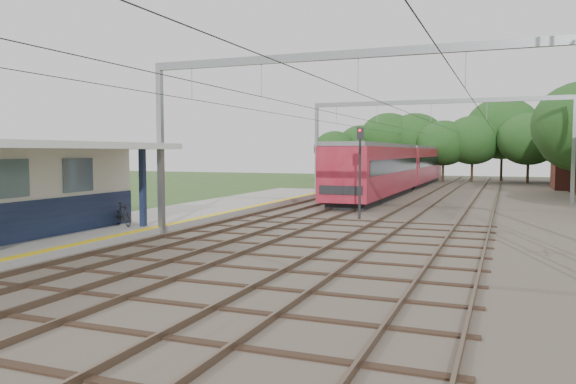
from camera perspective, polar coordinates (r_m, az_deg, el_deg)
The scene contains 9 objects.
ballast_bed at distance 34.79m, azimuth 14.43°, elevation -1.62°, with size 18.00×90.00×0.10m, color #473D33.
platform at distance 24.36m, azimuth -18.91°, elevation -3.82°, with size 5.00×52.00×0.35m, color gray.
yellow_stripe at distance 22.95m, azimuth -14.62°, elevation -3.76°, with size 0.45×52.00×0.01m, color yellow.
rail_tracks at distance 35.16m, azimuth 10.39°, elevation -1.30°, with size 11.80×88.00×0.15m.
catenary_system at distance 30.11m, azimuth 12.35°, elevation 7.95°, with size 17.22×88.00×7.00m.
tree_band at distance 61.66m, azimuth 17.45°, elevation 5.28°, with size 31.72×30.88×8.82m.
bicycle at distance 24.39m, azimuth -16.42°, elevation -2.21°, with size 0.45×1.60×0.96m, color black.
train at distance 49.61m, azimuth 11.35°, elevation 2.57°, with size 3.00×37.30×3.93m.
signal_post at distance 27.98m, azimuth 7.32°, elevation 3.14°, with size 0.37×0.32×4.63m.
Camera 1 is at (8.15, -4.37, 3.44)m, focal length 35.00 mm.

